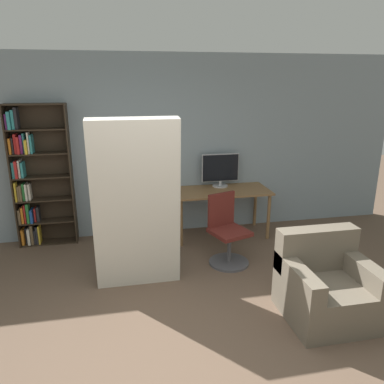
{
  "coord_description": "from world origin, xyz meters",
  "views": [
    {
      "loc": [
        -0.44,
        -2.41,
        2.32
      ],
      "look_at": [
        0.4,
        1.73,
        1.05
      ],
      "focal_mm": 35.0,
      "sensor_mm": 36.0,
      "label": 1
    }
  ],
  "objects_px": {
    "monitor": "(220,170)",
    "armchair": "(326,286)",
    "office_chair": "(227,236)",
    "mattress_near": "(137,206)",
    "bookshelf": "(36,178)"
  },
  "relations": [
    {
      "from": "monitor",
      "to": "armchair",
      "type": "xyz_separation_m",
      "value": [
        0.45,
        -2.4,
        -0.67
      ]
    },
    {
      "from": "monitor",
      "to": "office_chair",
      "type": "xyz_separation_m",
      "value": [
        -0.2,
        -1.1,
        -0.62
      ]
    },
    {
      "from": "office_chair",
      "to": "mattress_near",
      "type": "bearing_deg",
      "value": -163.31
    },
    {
      "from": "bookshelf",
      "to": "office_chair",
      "type": "bearing_deg",
      "value": -24.61
    },
    {
      "from": "monitor",
      "to": "mattress_near",
      "type": "distance_m",
      "value": 1.99
    },
    {
      "from": "office_chair",
      "to": "armchair",
      "type": "bearing_deg",
      "value": -63.46
    },
    {
      "from": "monitor",
      "to": "office_chair",
      "type": "bearing_deg",
      "value": -100.46
    },
    {
      "from": "monitor",
      "to": "mattress_near",
      "type": "xyz_separation_m",
      "value": [
        -1.36,
        -1.45,
        -0.02
      ]
    },
    {
      "from": "monitor",
      "to": "bookshelf",
      "type": "height_order",
      "value": "bookshelf"
    },
    {
      "from": "monitor",
      "to": "armchair",
      "type": "relative_size",
      "value": 0.68
    },
    {
      "from": "bookshelf",
      "to": "mattress_near",
      "type": "height_order",
      "value": "bookshelf"
    },
    {
      "from": "armchair",
      "to": "mattress_near",
      "type": "bearing_deg",
      "value": 152.19
    },
    {
      "from": "bookshelf",
      "to": "armchair",
      "type": "height_order",
      "value": "bookshelf"
    },
    {
      "from": "bookshelf",
      "to": "mattress_near",
      "type": "bearing_deg",
      "value": -48.28
    },
    {
      "from": "office_chair",
      "to": "mattress_near",
      "type": "xyz_separation_m",
      "value": [
        -1.16,
        -0.35,
        0.61
      ]
    }
  ]
}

